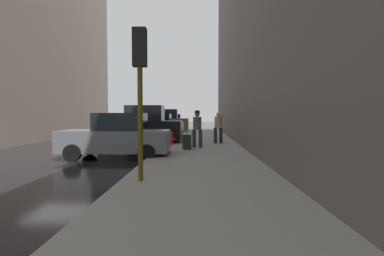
% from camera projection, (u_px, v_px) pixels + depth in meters
% --- Properties ---
extents(ground_plane, '(120.00, 120.00, 0.00)m').
position_uv_depth(ground_plane, '(60.00, 155.00, 12.66)').
color(ground_plane, black).
extents(sidewalk, '(4.00, 40.00, 0.15)m').
position_uv_depth(sidewalk, '(201.00, 154.00, 12.53)').
color(sidewalk, gray).
rests_on(sidewalk, ground_plane).
extents(parked_gray_coupe, '(4.23, 2.11, 1.79)m').
position_uv_depth(parked_gray_coupe, '(117.00, 137.00, 11.85)').
color(parked_gray_coupe, slate).
rests_on(parked_gray_coupe, ground_plane).
extents(parked_black_suv, '(4.61, 2.08, 2.25)m').
position_uv_depth(parked_black_suv, '(143.00, 127.00, 17.26)').
color(parked_black_suv, black).
rests_on(parked_black_suv, ground_plane).
extents(parked_dark_green_sedan, '(4.23, 2.12, 1.79)m').
position_uv_depth(parked_dark_green_sedan, '(156.00, 126.00, 22.81)').
color(parked_dark_green_sedan, '#193828').
rests_on(parked_dark_green_sedan, ground_plane).
extents(parked_bronze_suv, '(4.67, 2.19, 2.25)m').
position_uv_depth(parked_bronze_suv, '(165.00, 122.00, 28.85)').
color(parked_bronze_suv, brown).
rests_on(parked_bronze_suv, ground_plane).
extents(parked_red_hatchback, '(4.25, 2.15, 1.79)m').
position_uv_depth(parked_red_hatchback, '(171.00, 122.00, 35.07)').
color(parked_red_hatchback, '#B2191E').
rests_on(parked_red_hatchback, ground_plane).
extents(fire_hydrant, '(0.42, 0.22, 0.70)m').
position_uv_depth(fire_hydrant, '(171.00, 138.00, 15.72)').
color(fire_hydrant, red).
rests_on(fire_hydrant, sidewalk).
extents(traffic_light, '(0.32, 0.32, 3.60)m').
position_uv_depth(traffic_light, '(140.00, 71.00, 7.04)').
color(traffic_light, '#514C0F').
rests_on(traffic_light, sidewalk).
extents(pedestrian_with_beanie, '(0.53, 0.48, 1.78)m').
position_uv_depth(pedestrian_with_beanie, '(197.00, 127.00, 14.37)').
color(pedestrian_with_beanie, '#333338').
rests_on(pedestrian_with_beanie, sidewalk).
extents(pedestrian_in_tan_coat, '(0.53, 0.49, 1.71)m').
position_uv_depth(pedestrian_in_tan_coat, '(218.00, 126.00, 16.43)').
color(pedestrian_in_tan_coat, black).
rests_on(pedestrian_in_tan_coat, sidewalk).
extents(rolling_suitcase, '(0.45, 0.61, 1.04)m').
position_uv_depth(rolling_suitcase, '(187.00, 142.00, 13.64)').
color(rolling_suitcase, black).
rests_on(rolling_suitcase, sidewalk).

